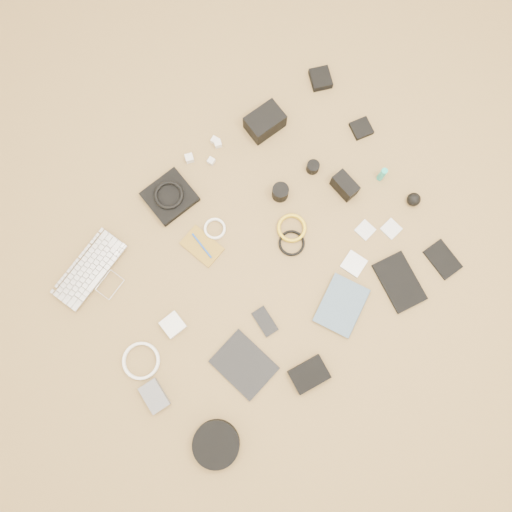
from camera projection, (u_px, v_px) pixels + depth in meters
room_shell at (272, 123)px, 0.75m from camera, size 4.04×4.04×2.58m
laptop at (99, 276)px, 1.96m from camera, size 0.37×0.30×0.03m
headphone_pouch at (170, 197)px, 2.01m from camera, size 0.18×0.17×0.03m
headphones at (169, 195)px, 1.99m from camera, size 0.14×0.14×0.02m
charger_a at (189, 158)px, 2.05m from camera, size 0.04×0.04×0.03m
charger_b at (218, 144)px, 2.06m from camera, size 0.04×0.04×0.03m
charger_c at (215, 140)px, 2.06m from camera, size 0.03×0.03×0.02m
charger_d at (211, 161)px, 2.05m from camera, size 0.03×0.03×0.02m
dslr_camera at (265, 122)px, 2.05m from camera, size 0.15×0.11×0.09m
lens_pouch at (321, 79)px, 2.11m from camera, size 0.11×0.12×0.03m
notebook_olive at (202, 246)px, 1.99m from camera, size 0.13×0.17×0.01m
pen_blue at (202, 246)px, 1.98m from camera, size 0.01×0.12×0.01m
cable_white_a at (215, 229)px, 2.00m from camera, size 0.11×0.11×0.01m
lens_a at (280, 192)px, 2.00m from camera, size 0.09×0.09×0.07m
lens_b at (313, 167)px, 2.03m from camera, size 0.05×0.05×0.05m
card_reader at (361, 128)px, 2.08m from camera, size 0.10×0.10×0.02m
power_brick at (173, 325)px, 1.92m from camera, size 0.08×0.08×0.03m
cable_white_b at (141, 361)px, 1.90m from camera, size 0.17×0.17×0.01m
cable_black at (292, 243)px, 1.99m from camera, size 0.12×0.12×0.01m
cable_yellow at (292, 229)px, 2.00m from camera, size 0.15×0.15×0.01m
flash at (345, 186)px, 2.00m from camera, size 0.06×0.11×0.08m
lens_cleaner at (382, 174)px, 2.00m from camera, size 0.03×0.03×0.09m
battery_charger at (154, 396)px, 1.87m from camera, size 0.08×0.12×0.03m
tablet at (244, 365)px, 1.90m from camera, size 0.20×0.24×0.01m
phone at (265, 321)px, 1.93m from camera, size 0.07×0.12×0.01m
filter_case_left at (354, 264)px, 1.97m from camera, size 0.10×0.10×0.01m
filter_case_mid at (365, 230)px, 2.00m from camera, size 0.07×0.07×0.01m
filter_case_right at (391, 229)px, 2.00m from camera, size 0.07×0.07×0.01m
air_blower at (414, 199)px, 2.00m from camera, size 0.06×0.06×0.06m
headphone_case at (216, 444)px, 1.83m from camera, size 0.19×0.19×0.05m
drive_case at (309, 374)px, 1.88m from camera, size 0.15×0.12×0.03m
paperback at (360, 315)px, 1.93m from camera, size 0.25×0.23×0.02m
notebook_black_a at (399, 282)px, 1.96m from camera, size 0.17×0.24×0.02m
notebook_black_b at (443, 259)px, 1.98m from camera, size 0.10×0.14×0.01m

